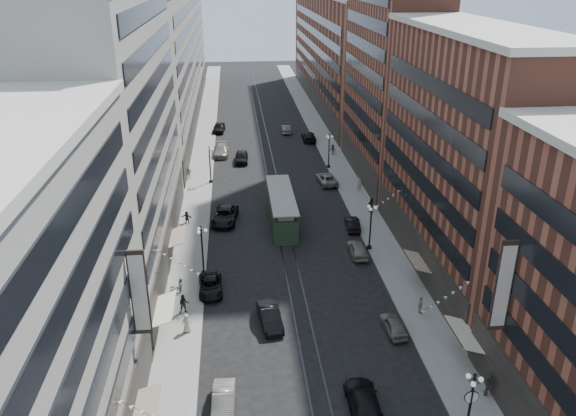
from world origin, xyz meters
name	(u,v)px	position (x,y,z in m)	size (l,w,h in m)	color
ground	(271,170)	(0.00, 60.00, 0.00)	(220.00, 220.00, 0.00)	black
sidewalk_west	(203,152)	(-11.00, 70.00, 0.07)	(4.00, 180.00, 0.15)	gray
sidewalk_east	(329,149)	(11.00, 70.00, 0.07)	(4.00, 180.00, 0.15)	gray
rail_west	(263,151)	(-0.70, 70.00, 0.01)	(0.12, 180.00, 0.02)	#2D2D33
rail_east	(271,151)	(0.70, 70.00, 0.01)	(0.12, 180.00, 0.02)	#2D2D33
building_west_near	(9,376)	(-17.00, 0.00, 11.00)	(8.00, 30.00, 22.00)	gray
building_west_mid	(120,133)	(-17.00, 33.00, 14.00)	(8.00, 36.00, 28.00)	gray
building_west_far	(175,54)	(-17.00, 96.00, 13.00)	(8.00, 90.00, 26.00)	gray
building_east_mid	(462,157)	(17.00, 28.00, 12.00)	(8.00, 30.00, 24.00)	brown
building_east_tower	(393,33)	(17.00, 56.00, 21.00)	(8.00, 26.00, 42.00)	brown
building_east_far	(331,51)	(17.00, 105.00, 12.00)	(8.00, 72.00, 24.00)	brown
lamppost_sw_far	(202,249)	(-9.20, 28.00, 3.10)	(1.03, 1.14, 5.52)	black
lamppost_sw_mid	(210,163)	(-9.20, 55.00, 3.10)	(1.03, 1.14, 5.52)	black
lamppost_se_near	(470,403)	(9.20, 4.00, 3.22)	(1.08, 1.14, 5.52)	black
lamppost_se_far	(371,225)	(9.20, 32.00, 3.10)	(1.03, 1.14, 5.52)	black
lamppost_se_mid	(329,149)	(9.20, 60.00, 3.10)	(1.03, 1.14, 5.52)	black
streetcar	(282,209)	(0.00, 40.49, 1.74)	(3.01, 13.60, 3.76)	#263C28
car_1	(223,402)	(-7.04, 8.46, 0.74)	(1.57, 4.49, 1.48)	gray
car_2	(211,286)	(-8.40, 24.70, 0.68)	(2.25, 4.88, 1.36)	black
car_4	(394,325)	(7.71, 16.51, 0.69)	(1.62, 4.04, 1.38)	slate
car_5	(270,316)	(-2.98, 18.73, 0.81)	(1.72, 4.93, 1.62)	black
car_6	(363,401)	(2.99, 7.52, 0.79)	(2.23, 5.47, 1.59)	black
pedestrian_1	(187,323)	(-10.27, 18.10, 1.02)	(0.85, 0.47, 1.75)	#B0A992
pedestrian_2	(184,304)	(-10.71, 21.07, 1.10)	(0.92, 0.51, 1.90)	black
pedestrian_3	(487,384)	(12.37, 7.97, 1.11)	(1.23, 0.51, 1.91)	black
pedestrian_4	(420,305)	(10.86, 18.91, 1.02)	(1.01, 0.46, 1.73)	#9C9882
car_7	(225,216)	(-7.06, 41.08, 0.87)	(2.89, 6.27, 1.74)	black
car_8	(221,150)	(-7.86, 68.27, 0.87)	(2.45, 6.03, 1.75)	gray
car_9	(219,127)	(-8.40, 82.98, 0.89)	(2.11, 5.25, 1.79)	black
car_10	(352,224)	(8.40, 37.54, 0.70)	(1.48, 4.26, 1.40)	black
car_11	(327,179)	(7.78, 53.19, 0.76)	(2.52, 5.47, 1.52)	gray
car_12	(309,136)	(8.10, 75.42, 0.82)	(2.31, 5.68, 1.65)	black
car_13	(241,157)	(-4.48, 64.33, 0.88)	(2.07, 5.16, 1.76)	black
car_14	(286,129)	(4.42, 81.07, 0.74)	(1.56, 4.49, 1.48)	#636258
pedestrian_5	(187,217)	(-11.76, 40.95, 0.93)	(1.44, 0.42, 1.56)	black
pedestrian_6	(189,173)	(-12.50, 57.05, 1.05)	(1.06, 0.48, 1.80)	gray
pedestrian_7	(371,205)	(11.77, 42.08, 1.11)	(0.93, 0.51, 1.91)	black
pedestrian_8	(359,184)	(11.82, 49.62, 1.09)	(0.69, 0.45, 1.88)	#A99F8C
pedestrian_9	(333,150)	(11.00, 66.48, 0.99)	(1.09, 0.45, 1.69)	black
car_extra_0	(358,249)	(7.60, 30.77, 0.77)	(1.83, 4.55, 1.55)	slate
pedestrian_extra_0	(182,285)	(-11.19, 24.76, 0.94)	(0.77, 0.42, 1.57)	gray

